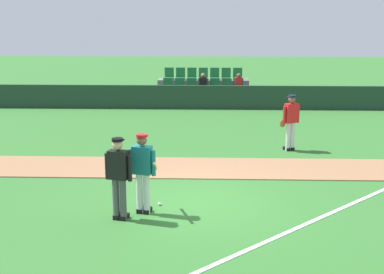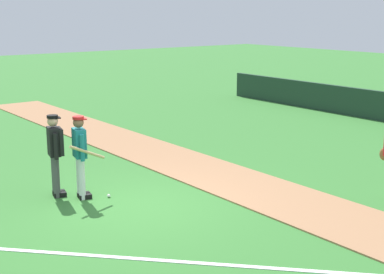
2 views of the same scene
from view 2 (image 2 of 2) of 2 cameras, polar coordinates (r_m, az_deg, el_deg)
The scene contains 6 objects.
ground_plane at distance 11.51m, azimuth -5.55°, elevation -6.97°, with size 80.00×80.00×0.00m, color #33702D.
infield_dirt_path at distance 13.01m, azimuth 4.37°, elevation -4.55°, with size 28.00×1.97×0.03m, color #9E704C.
foul_line_chalk at distance 8.98m, azimuth 2.06°, elevation -12.78°, with size 12.00×0.10×0.01m, color white.
batter_teal_jersey at distance 11.85m, azimuth -11.29°, elevation -1.70°, with size 0.61×0.80×1.76m.
umpire_home_plate at distance 12.10m, azimuth -13.72°, elevation -1.37°, with size 0.58×0.37×1.76m.
baseball at distance 12.07m, azimuth -8.46°, elevation -5.93°, with size 0.07×0.07×0.07m, color white.
Camera 2 is at (9.25, -5.66, 3.88)m, focal length 52.51 mm.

